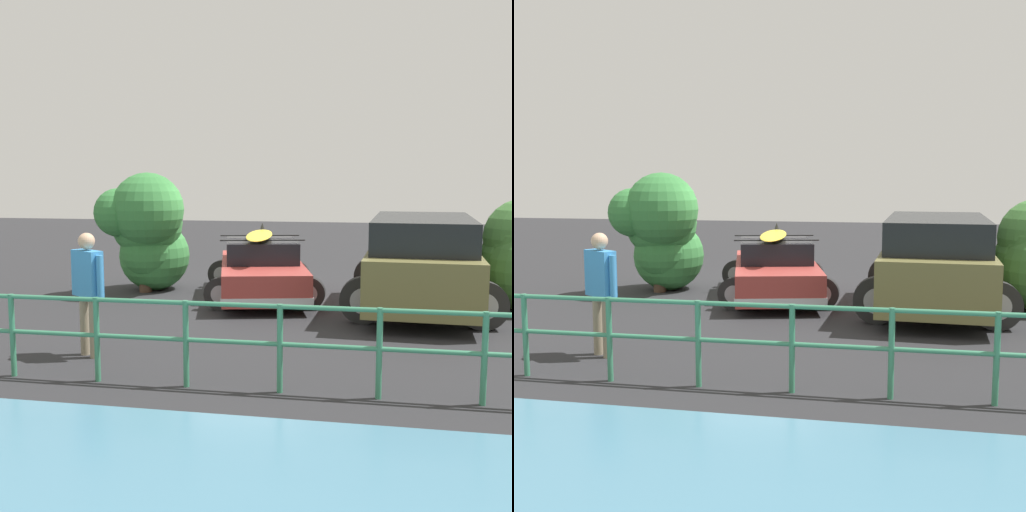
{
  "view_description": "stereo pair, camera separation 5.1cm",
  "coord_description": "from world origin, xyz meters",
  "views": [
    {
      "loc": [
        -2.82,
        13.54,
        2.52
      ],
      "look_at": [
        -0.41,
        1.13,
        0.95
      ],
      "focal_mm": 45.0,
      "sensor_mm": 36.0,
      "label": 1
    },
    {
      "loc": [
        -2.87,
        13.53,
        2.52
      ],
      "look_at": [
        -0.41,
        1.13,
        0.95
      ],
      "focal_mm": 45.0,
      "sensor_mm": 36.0,
      "label": 2
    }
  ],
  "objects": [
    {
      "name": "railing_fence",
      "position": [
        -1.14,
        6.35,
        0.68
      ],
      "size": [
        8.04,
        0.12,
        1.06
      ],
      "color": "#387F5B",
      "rests_on": "ground"
    },
    {
      "name": "bush_near_left",
      "position": [
        2.18,
        0.34,
        1.31
      ],
      "size": [
        1.9,
        2.16,
        2.62
      ],
      "color": "#4C3828",
      "rests_on": "ground"
    },
    {
      "name": "person_bystander",
      "position": [
        1.17,
        5.33,
        1.05
      ],
      "size": [
        0.6,
        0.43,
        1.75
      ],
      "color": "gray",
      "rests_on": "ground"
    },
    {
      "name": "sedan_car",
      "position": [
        -0.4,
        0.49,
        0.59
      ],
      "size": [
        2.84,
        4.33,
        1.49
      ],
      "color": "#9E3833",
      "rests_on": "ground"
    },
    {
      "name": "ground_plane",
      "position": [
        0.0,
        0.0,
        -0.01
      ],
      "size": [
        44.0,
        44.0,
        0.02
      ],
      "primitive_type": "cube",
      "color": "#28282B",
      "rests_on": "ground"
    },
    {
      "name": "suv_car",
      "position": [
        -3.61,
        1.18,
        0.93
      ],
      "size": [
        2.91,
        4.87,
        1.77
      ],
      "color": "brown",
      "rests_on": "ground"
    }
  ]
}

